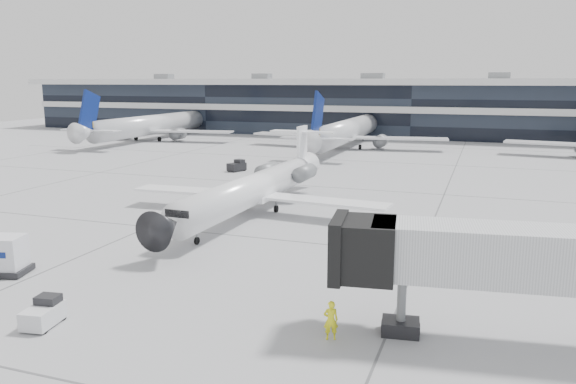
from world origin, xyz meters
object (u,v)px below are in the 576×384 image
at_px(jet_bridge, 552,259).
at_px(baggage_tug, 44,313).
at_px(cargo_uld, 3,255).
at_px(ramp_worker, 331,320).
at_px(regional_jet, 256,188).

xyz_separation_m(jet_bridge, baggage_tug, (-21.00, -5.25, -3.20)).
relative_size(jet_bridge, cargo_uld, 5.26).
xyz_separation_m(baggage_tug, cargo_uld, (-7.19, 4.70, 0.52)).
height_order(baggage_tug, cargo_uld, cargo_uld).
distance_m(ramp_worker, baggage_tug, 12.84).
xyz_separation_m(jet_bridge, cargo_uld, (-28.19, -0.55, -2.69)).
height_order(ramp_worker, cargo_uld, cargo_uld).
xyz_separation_m(ramp_worker, cargo_uld, (-19.69, 1.76, 0.22)).
distance_m(regional_jet, baggage_tug, 23.18).
relative_size(jet_bridge, baggage_tug, 7.54).
relative_size(ramp_worker, baggage_tug, 0.81).
bearing_deg(regional_jet, ramp_worker, -57.78).
xyz_separation_m(regional_jet, jet_bridge, (20.41, -17.87, 1.58)).
height_order(regional_jet, baggage_tug, regional_jet).
bearing_deg(regional_jet, jet_bridge, -39.53).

